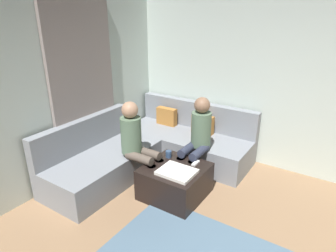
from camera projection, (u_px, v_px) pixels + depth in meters
wall_back at (323, 86)px, 3.95m from camera, size 6.00×0.12×2.70m
curtain_panel at (84, 90)px, 4.15m from camera, size 0.06×1.10×2.50m
sectional_couch at (153, 149)px, 4.58m from camera, size 2.10×2.55×0.87m
ottoman at (175, 181)px, 3.86m from camera, size 0.76×0.76×0.42m
folded_blanket at (177, 172)px, 3.63m from camera, size 0.44×0.36×0.04m
coffee_mug at (169, 154)px, 4.01m from camera, size 0.08×0.08×0.10m
game_remote at (196, 163)px, 3.85m from camera, size 0.05×0.15×0.02m
person_on_couch_back at (198, 136)px, 4.10m from camera, size 0.30×0.60×1.20m
person_on_couch_side at (137, 142)px, 3.94m from camera, size 0.60×0.30×1.20m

